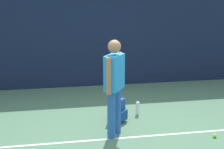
{
  "coord_description": "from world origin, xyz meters",
  "views": [
    {
      "loc": [
        -0.93,
        -5.09,
        2.53
      ],
      "look_at": [
        0.0,
        0.4,
        1.0
      ],
      "focal_mm": 51.1,
      "sensor_mm": 36.0,
      "label": 1
    }
  ],
  "objects_px": {
    "tennis_player": "(114,83)",
    "water_bottle": "(138,108)",
    "tennis_ball_near_player": "(215,136)",
    "backpack": "(118,111)"
  },
  "relations": [
    {
      "from": "tennis_player",
      "to": "water_bottle",
      "type": "relative_size",
      "value": 6.25
    },
    {
      "from": "tennis_player",
      "to": "water_bottle",
      "type": "height_order",
      "value": "tennis_player"
    },
    {
      "from": "water_bottle",
      "to": "tennis_player",
      "type": "bearing_deg",
      "value": -126.88
    },
    {
      "from": "tennis_player",
      "to": "water_bottle",
      "type": "bearing_deg",
      "value": -2.96
    },
    {
      "from": "tennis_ball_near_player",
      "to": "tennis_player",
      "type": "bearing_deg",
      "value": 167.22
    },
    {
      "from": "water_bottle",
      "to": "tennis_ball_near_player",
      "type": "bearing_deg",
      "value": -49.05
    },
    {
      "from": "tennis_player",
      "to": "water_bottle",
      "type": "xyz_separation_m",
      "value": [
        0.64,
        0.85,
        -0.83
      ]
    },
    {
      "from": "tennis_player",
      "to": "tennis_ball_near_player",
      "type": "bearing_deg",
      "value": -68.86
    },
    {
      "from": "tennis_player",
      "to": "backpack",
      "type": "height_order",
      "value": "tennis_player"
    },
    {
      "from": "tennis_player",
      "to": "tennis_ball_near_player",
      "type": "relative_size",
      "value": 25.76
    }
  ]
}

